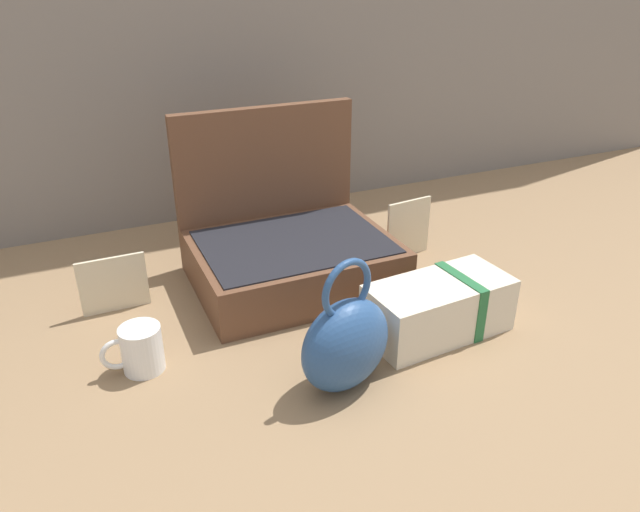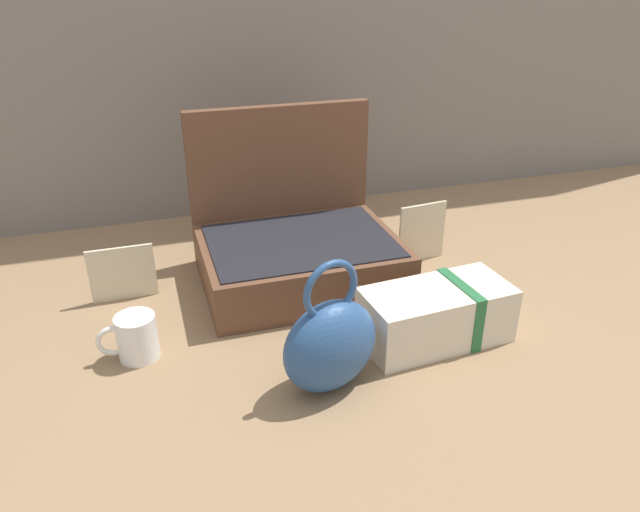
{
  "view_description": "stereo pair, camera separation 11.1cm",
  "coord_description": "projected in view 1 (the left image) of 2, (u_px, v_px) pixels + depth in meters",
  "views": [
    {
      "loc": [
        -0.4,
        -0.92,
        0.62
      ],
      "look_at": [
        0.0,
        -0.02,
        0.13
      ],
      "focal_mm": 33.72,
      "sensor_mm": 36.0,
      "label": 1
    },
    {
      "loc": [
        -0.3,
        -0.96,
        0.62
      ],
      "look_at": [
        0.0,
        -0.02,
        0.13
      ],
      "focal_mm": 33.72,
      "sensor_mm": 36.0,
      "label": 2
    }
  ],
  "objects": [
    {
      "name": "ground_plane",
      "position": [
        315.0,
        309.0,
        1.18
      ],
      "size": [
        6.0,
        6.0,
        0.0
      ],
      "primitive_type": "plane",
      "color": "#8C6D4C"
    },
    {
      "name": "open_suitcase",
      "position": [
        290.0,
        245.0,
        1.26
      ],
      "size": [
        0.4,
        0.32,
        0.34
      ],
      "color": "brown",
      "rests_on": "ground_plane"
    },
    {
      "name": "teal_pouch_handbag",
      "position": [
        346.0,
        343.0,
        0.94
      ],
      "size": [
        0.18,
        0.14,
        0.23
      ],
      "color": "#284C7F",
      "rests_on": "ground_plane"
    },
    {
      "name": "cream_toiletry_bag",
      "position": [
        440.0,
        307.0,
        1.09
      ],
      "size": [
        0.27,
        0.14,
        0.11
      ],
      "color": "beige",
      "rests_on": "ground_plane"
    },
    {
      "name": "coffee_mug",
      "position": [
        140.0,
        349.0,
        0.99
      ],
      "size": [
        0.1,
        0.07,
        0.08
      ],
      "color": "white",
      "rests_on": "ground_plane"
    },
    {
      "name": "info_card_left",
      "position": [
        408.0,
        228.0,
        1.36
      ],
      "size": [
        0.11,
        0.02,
        0.13
      ],
      "primitive_type": "cube",
      "rotation": [
        0.0,
        0.0,
        0.11
      ],
      "color": "beige",
      "rests_on": "ground_plane"
    },
    {
      "name": "poster_card_right",
      "position": [
        114.0,
        284.0,
        1.15
      ],
      "size": [
        0.13,
        0.01,
        0.11
      ],
      "primitive_type": "cube",
      "rotation": [
        0.0,
        0.0,
        0.01
      ],
      "color": "beige",
      "rests_on": "ground_plane"
    }
  ]
}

